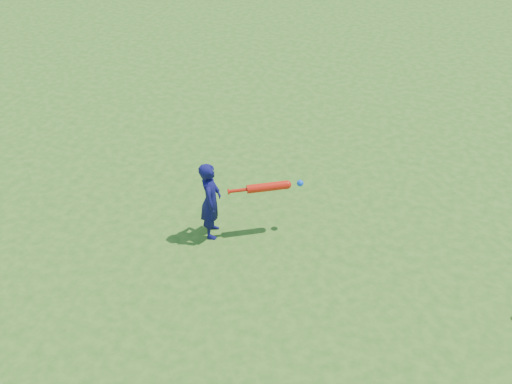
% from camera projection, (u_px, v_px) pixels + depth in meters
% --- Properties ---
extents(ground, '(80.00, 80.00, 0.00)m').
position_uv_depth(ground, '(245.00, 254.00, 6.16)').
color(ground, '#316718').
rests_on(ground, ground).
extents(child, '(0.32, 0.39, 0.93)m').
position_uv_depth(child, '(211.00, 200.00, 6.16)').
color(child, '#11104B').
rests_on(child, ground).
extents(bat_swing, '(0.73, 0.49, 0.09)m').
position_uv_depth(bat_swing, '(271.00, 187.00, 6.14)').
color(bat_swing, red).
rests_on(bat_swing, ground).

